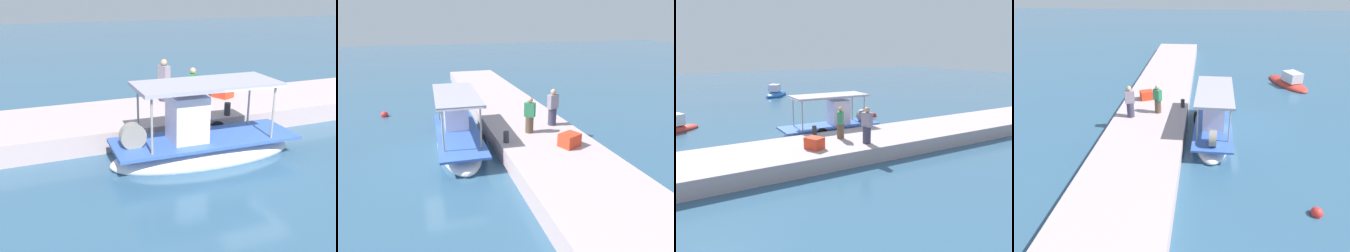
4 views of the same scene
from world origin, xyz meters
TOP-DOWN VIEW (x-y plane):
  - ground_plane at (0.00, 0.00)m, footprint 120.00×120.00m
  - dock_quay at (0.00, -4.02)m, footprint 36.00×4.04m
  - main_fishing_boat at (1.47, -0.51)m, footprint 6.37×2.17m
  - fisherman_near_bollard at (1.05, -5.08)m, footprint 0.51×0.57m
  - fisherman_by_crate at (0.38, -3.65)m, footprint 0.52×0.52m
  - mooring_bollard at (-0.47, -2.30)m, footprint 0.24×0.24m
  - cargo_crate at (-1.58, -4.67)m, footprint 0.89×0.97m

SIDE VIEW (x-z plane):
  - ground_plane at x=0.00m, z-range 0.00..0.00m
  - dock_quay at x=0.00m, z-range 0.00..0.75m
  - main_fishing_boat at x=1.47m, z-range -0.97..1.94m
  - mooring_bollard at x=-0.47m, z-range 0.75..1.23m
  - cargo_crate at x=-1.58m, z-range 0.75..1.29m
  - fisherman_by_crate at x=0.38m, z-range 0.67..2.32m
  - fisherman_near_bollard at x=1.05m, z-range 0.66..2.46m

